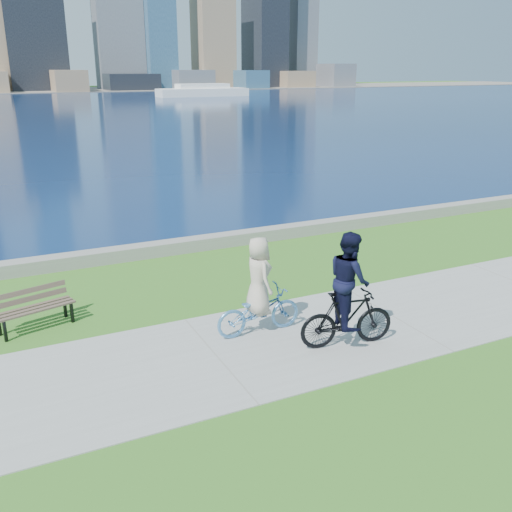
% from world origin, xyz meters
% --- Properties ---
extents(ground, '(320.00, 320.00, 0.00)m').
position_xyz_m(ground, '(0.00, 0.00, 0.00)').
color(ground, '#30681B').
rests_on(ground, ground).
extents(concrete_path, '(80.00, 3.50, 0.02)m').
position_xyz_m(concrete_path, '(0.00, 0.00, 0.01)').
color(concrete_path, '#979893').
rests_on(concrete_path, ground).
extents(seawall, '(90.00, 0.50, 0.35)m').
position_xyz_m(seawall, '(0.00, 6.20, 0.17)').
color(seawall, gray).
rests_on(seawall, ground).
extents(bay_water, '(320.00, 131.00, 0.01)m').
position_xyz_m(bay_water, '(0.00, 72.00, 0.00)').
color(bay_water, '#0B2149').
rests_on(bay_water, ground).
extents(ferry_far, '(15.98, 4.57, 2.17)m').
position_xyz_m(ferry_far, '(33.56, 89.58, 0.90)').
color(ferry_far, white).
rests_on(ferry_far, ground).
extents(park_bench, '(1.61, 0.90, 0.79)m').
position_xyz_m(park_bench, '(-2.83, 2.74, 0.48)').
color(park_bench, black).
rests_on(park_bench, ground).
extents(cyclist_woman, '(0.62, 1.75, 1.95)m').
position_xyz_m(cyclist_woman, '(1.11, 0.55, 0.75)').
color(cyclist_woman, '#528FC7').
rests_on(cyclist_woman, ground).
extents(cyclist_man, '(0.86, 1.88, 2.22)m').
position_xyz_m(cyclist_man, '(2.35, -0.66, 0.95)').
color(cyclist_man, black).
rests_on(cyclist_man, ground).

